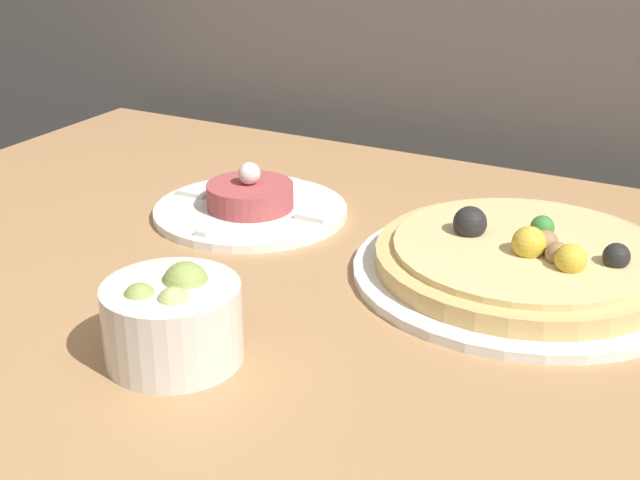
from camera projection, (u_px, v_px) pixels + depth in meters
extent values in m
cube|color=#AD7F51|center=(335.00, 302.00, 0.91)|extent=(1.30, 0.89, 0.03)
cylinder|color=#AD7F51|center=(145.00, 339.00, 1.64)|extent=(0.06, 0.06, 0.76)
cylinder|color=white|center=(523.00, 273.00, 0.92)|extent=(0.35, 0.35, 0.01)
cylinder|color=#DBB26B|center=(524.00, 259.00, 0.92)|extent=(0.31, 0.31, 0.02)
cylinder|color=#E0C684|center=(526.00, 247.00, 0.91)|extent=(0.27, 0.27, 0.01)
sphere|color=black|center=(616.00, 256.00, 0.86)|extent=(0.03, 0.03, 0.03)
sphere|color=black|center=(470.00, 223.00, 0.93)|extent=(0.04, 0.04, 0.04)
sphere|color=#997047|center=(557.00, 254.00, 0.87)|extent=(0.02, 0.02, 0.02)
sphere|color=#387F33|center=(542.00, 227.00, 0.93)|extent=(0.03, 0.03, 0.03)
sphere|color=#997047|center=(545.00, 243.00, 0.89)|extent=(0.03, 0.03, 0.03)
sphere|color=gold|center=(529.00, 243.00, 0.89)|extent=(0.03, 0.03, 0.03)
sphere|color=gold|center=(571.00, 259.00, 0.85)|extent=(0.03, 0.03, 0.03)
cylinder|color=white|center=(251.00, 211.00, 1.08)|extent=(0.24, 0.24, 0.01)
cylinder|color=#A84747|center=(250.00, 196.00, 1.07)|extent=(0.10, 0.10, 0.03)
sphere|color=silver|center=(249.00, 173.00, 1.06)|extent=(0.03, 0.03, 0.03)
cube|color=white|center=(312.00, 217.00, 1.04)|extent=(0.04, 0.02, 0.01)
cube|color=white|center=(286.00, 184.00, 1.15)|extent=(0.02, 0.04, 0.01)
cube|color=white|center=(193.00, 193.00, 1.12)|extent=(0.04, 0.02, 0.01)
cube|color=white|center=(210.00, 228.00, 1.01)|extent=(0.02, 0.04, 0.01)
cylinder|color=silver|center=(173.00, 323.00, 0.76)|extent=(0.12, 0.12, 0.07)
sphere|color=#8EA34C|center=(140.00, 300.00, 0.74)|extent=(0.03, 0.03, 0.03)
sphere|color=#B7BC70|center=(174.00, 305.00, 0.73)|extent=(0.03, 0.03, 0.03)
sphere|color=#8EA34C|center=(186.00, 285.00, 0.76)|extent=(0.04, 0.04, 0.04)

